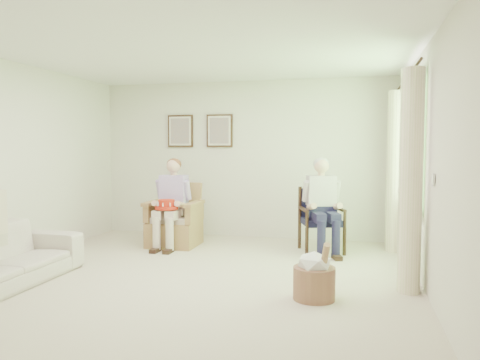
# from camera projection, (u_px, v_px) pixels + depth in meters

# --- Properties ---
(floor) EXTENTS (5.50, 5.50, 0.00)m
(floor) POSITION_uv_depth(u_px,v_px,m) (191.00, 281.00, 5.24)
(floor) COLOR beige
(floor) RESTS_ON ground
(back_wall) EXTENTS (5.00, 0.04, 2.60)m
(back_wall) POSITION_uv_depth(u_px,v_px,m) (246.00, 159.00, 7.81)
(back_wall) COLOR silver
(back_wall) RESTS_ON ground
(front_wall) EXTENTS (5.00, 0.04, 2.60)m
(front_wall) POSITION_uv_depth(u_px,v_px,m) (13.00, 185.00, 2.48)
(front_wall) COLOR silver
(front_wall) RESTS_ON ground
(right_wall) EXTENTS (0.04, 5.50, 2.60)m
(right_wall) POSITION_uv_depth(u_px,v_px,m) (432.00, 168.00, 4.55)
(right_wall) COLOR silver
(right_wall) RESTS_ON ground
(ceiling) EXTENTS (5.00, 5.50, 0.02)m
(ceiling) POSITION_uv_depth(u_px,v_px,m) (189.00, 46.00, 5.06)
(ceiling) COLOR white
(ceiling) RESTS_ON back_wall
(window) EXTENTS (0.13, 2.50, 1.63)m
(window) POSITION_uv_depth(u_px,v_px,m) (414.00, 140.00, 5.70)
(window) COLOR #2D6B23
(window) RESTS_ON right_wall
(curtain_left) EXTENTS (0.34, 0.34, 2.30)m
(curtain_left) POSITION_uv_depth(u_px,v_px,m) (411.00, 181.00, 4.82)
(curtain_left) COLOR beige
(curtain_left) RESTS_ON ground
(curtain_right) EXTENTS (0.34, 0.34, 2.30)m
(curtain_right) POSITION_uv_depth(u_px,v_px,m) (395.00, 172.00, 6.72)
(curtain_right) COLOR beige
(curtain_right) RESTS_ON ground
(framed_print_left) EXTENTS (0.45, 0.05, 0.55)m
(framed_print_left) POSITION_uv_depth(u_px,v_px,m) (180.00, 131.00, 8.01)
(framed_print_left) COLOR #382114
(framed_print_left) RESTS_ON back_wall
(framed_print_right) EXTENTS (0.45, 0.05, 0.55)m
(framed_print_right) POSITION_uv_depth(u_px,v_px,m) (219.00, 131.00, 7.85)
(framed_print_right) COLOR #382114
(framed_print_right) RESTS_ON back_wall
(wicker_armchair) EXTENTS (0.74, 0.74, 0.95)m
(wicker_armchair) POSITION_uv_depth(u_px,v_px,m) (175.00, 226.00, 7.17)
(wicker_armchair) COLOR #B18053
(wicker_armchair) RESTS_ON ground
(wood_armchair) EXTENTS (0.58, 0.55, 0.89)m
(wood_armchair) POSITION_uv_depth(u_px,v_px,m) (322.00, 217.00, 6.78)
(wood_armchair) COLOR black
(wood_armchair) RESTS_ON ground
(person_wicker) EXTENTS (0.40, 0.63, 1.31)m
(person_wicker) POSITION_uv_depth(u_px,v_px,m) (172.00, 197.00, 7.01)
(person_wicker) COLOR beige
(person_wicker) RESTS_ON ground
(person_dark) EXTENTS (0.40, 0.63, 1.33)m
(person_dark) POSITION_uv_depth(u_px,v_px,m) (321.00, 199.00, 6.61)
(person_dark) COLOR #1D1B3D
(person_dark) RESTS_ON ground
(red_hat) EXTENTS (0.34, 0.34, 0.14)m
(red_hat) POSITION_uv_depth(u_px,v_px,m) (167.00, 205.00, 6.81)
(red_hat) COLOR #B42412
(red_hat) RESTS_ON person_wicker
(hatbox) EXTENTS (0.44, 0.44, 0.61)m
(hatbox) POSITION_uv_depth(u_px,v_px,m) (314.00, 276.00, 4.61)
(hatbox) COLOR tan
(hatbox) RESTS_ON ground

